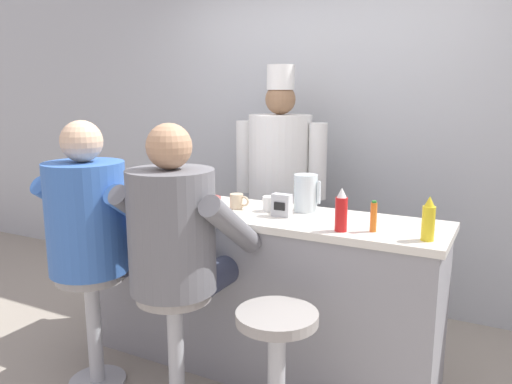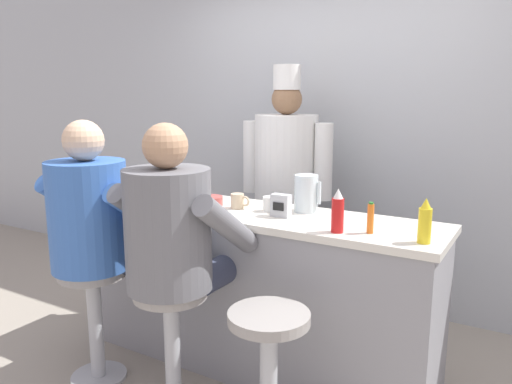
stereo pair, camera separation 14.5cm
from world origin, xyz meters
The scene contains 15 objects.
wall_back centered at (0.00, 1.54, 1.35)m, with size 10.00×0.06×2.70m.
diner_counter centered at (0.00, 0.28, 0.49)m, with size 2.22×0.56×0.97m.
ketchup_bottle_red centered at (0.61, 0.10, 1.07)m, with size 0.06×0.06×0.22m.
mustard_bottle_yellow centered at (1.01, 0.13, 1.07)m, with size 0.06×0.06×0.21m.
hot_sauce_bottle_orange centered at (0.75, 0.17, 1.05)m, with size 0.03×0.03×0.16m.
water_pitcher_clear centered at (0.29, 0.42, 1.08)m, with size 0.16×0.14×0.21m.
breakfast_plate centered at (-0.50, 0.31, 0.98)m, with size 0.24×0.24×0.05m.
cereal_bowl centered at (-0.29, 0.27, 1.00)m, with size 0.16×0.16×0.05m.
coffee_mug_tan centered at (-0.09, 0.29, 1.02)m, with size 0.12×0.08×0.09m.
coffee_mug_white centered at (0.11, 0.33, 1.01)m, with size 0.13×0.08×0.09m.
napkin_dispenser_chrome centered at (0.22, 0.24, 1.03)m, with size 0.11×0.06×0.13m.
diner_seated_blue centered at (-0.68, -0.28, 0.93)m, with size 0.65×0.64×1.51m.
diner_seated_grey centered at (-0.11, -0.28, 0.93)m, with size 0.65×0.64×1.51m.
empty_stool_round centered at (0.46, -0.32, 0.45)m, with size 0.37×0.37×0.68m.
cook_in_whites_near centered at (-0.20, 1.11, 1.01)m, with size 0.72×0.46×1.84m.
Camera 1 is at (1.34, -2.21, 1.64)m, focal length 35.00 mm.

